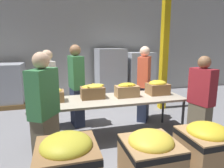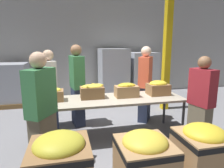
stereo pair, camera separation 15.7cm
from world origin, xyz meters
name	(u,v)px [view 1 (the left image)]	position (x,y,z in m)	size (l,w,h in m)	color
ground_plane	(110,136)	(0.00, 0.00, 0.00)	(30.00, 30.00, 0.00)	gray
wall_back	(83,38)	(0.00, 3.55, 2.00)	(16.00, 0.08, 4.00)	#B7B7B2
sorting_table	(110,101)	(0.00, 0.00, 0.73)	(2.86, 0.87, 0.78)	#B2A893
banana_box_0	(52,95)	(-1.04, 0.08, 0.90)	(0.40, 0.29, 0.26)	olive
banana_box_1	(93,91)	(-0.31, 0.10, 0.92)	(0.46, 0.30, 0.28)	olive
banana_box_2	(127,90)	(0.36, 0.04, 0.92)	(0.44, 0.27, 0.28)	tan
banana_box_3	(158,87)	(1.04, 0.07, 0.93)	(0.42, 0.33, 0.29)	olive
volunteer_0	(144,84)	(1.00, 0.65, 0.87)	(0.46, 0.52, 1.75)	#2D3856
volunteer_1	(45,114)	(-1.13, -0.75, 0.84)	(0.43, 0.51, 1.70)	#6B604C
volunteer_2	(201,102)	(1.46, -0.72, 0.80)	(0.30, 0.47, 1.60)	#6B604C
volunteer_3	(49,90)	(-1.12, 0.76, 0.83)	(0.33, 0.49, 1.68)	#2D3856
volunteer_4	(76,86)	(-0.55, 0.77, 0.89)	(0.32, 0.51, 1.78)	#2D3856
donation_bin_1	(150,161)	(0.09, -1.58, 0.42)	(0.63, 0.63, 0.79)	tan
donation_bin_2	(206,151)	(0.88, -1.58, 0.43)	(0.61, 0.61, 0.80)	tan
support_pillar	(165,36)	(1.88, 1.35, 2.00)	(0.17, 0.17, 4.00)	yellow
pallet_stack_0	(139,75)	(1.79, 2.82, 0.75)	(0.97, 0.97, 1.51)	olive
pallet_stack_1	(8,86)	(-2.34, 2.74, 0.61)	(0.96, 0.96, 1.24)	olive
pallet_stack_2	(110,74)	(0.77, 2.84, 0.81)	(0.98, 0.98, 1.65)	olive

